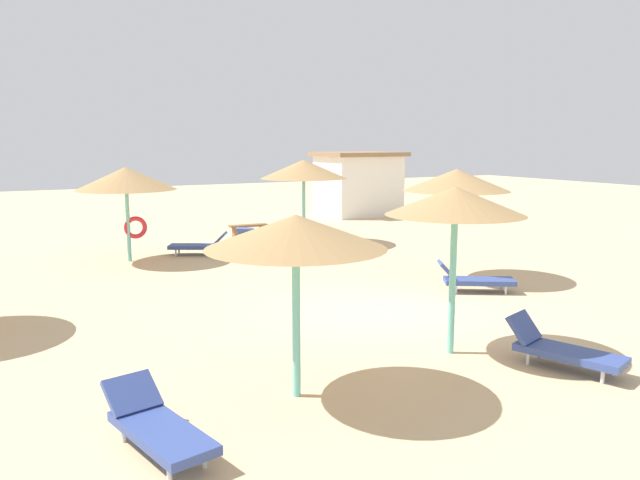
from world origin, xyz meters
The scene contains 13 objects.
ground_plane centered at (0.00, 0.00, 0.00)m, with size 80.00×80.00×0.00m, color #D1B284.
parasol_0 centered at (2.53, 9.06, 2.69)m, with size 3.09×3.09×3.03m.
parasol_1 centered at (-3.56, -3.03, 2.43)m, with size 2.60×2.60×2.69m.
parasol_2 centered at (-3.68, 8.70, 2.54)m, with size 3.04×3.04×2.91m.
parasol_3 centered at (-0.34, -2.60, 2.68)m, with size 2.40×2.40×2.94m.
parasol_4 centered at (3.57, 2.03, 2.67)m, with size 2.83×2.83×2.97m.
lounger_0 centered at (0.75, 9.45, 0.32)m, with size 1.73×1.80×0.79m.
lounger_1 centered at (-5.77, -3.72, 0.32)m, with size 1.05×1.99×0.71m.
lounger_2 centered at (-1.44, 8.72, 0.32)m, with size 1.96×1.45×0.75m.
lounger_3 centered at (0.78, -4.04, 0.32)m, with size 1.22×1.96×0.79m.
lounger_4 centered at (3.05, 0.65, 0.32)m, with size 1.93×1.51×0.77m.
bench_0 centered at (1.37, 11.56, 0.35)m, with size 1.52×0.46×0.49m.
beach_cabana centered at (8.87, 15.79, 1.59)m, with size 3.96×3.35×3.13m.
Camera 1 is at (-7.31, -10.89, 3.72)m, focal length 35.02 mm.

